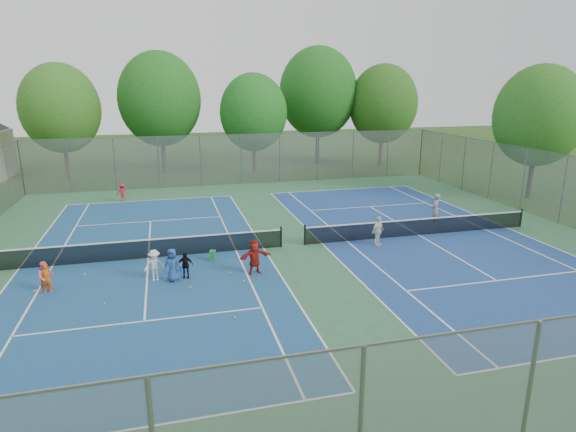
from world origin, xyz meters
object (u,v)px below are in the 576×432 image
Objects in this scene: ball_crate at (184,268)px; ball_hopper at (213,256)px; net_left at (148,249)px; net_right at (419,227)px; instructor at (435,210)px.

ball_crate is 1.68m from ball_hopper.
net_left is 1.00× the size of net_right.
net_right reaches higher than ball_hopper.
net_left is at bearing 126.88° from ball_crate.
net_left is 6.80× the size of instructor.
ball_crate is at bearing -53.12° from net_left.
ball_crate is at bearing -170.71° from net_right.
instructor is at bearing 10.82° from ball_hopper.
net_left is 15.81m from instructor.
net_right is 26.15× the size of ball_hopper.
ball_crate is 0.17× the size of instructor.
ball_hopper is 13.11m from instructor.
instructor reaches higher than net_right.
ball_crate is 0.66× the size of ball_hopper.
instructor is (14.21, 3.44, 0.81)m from ball_crate.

